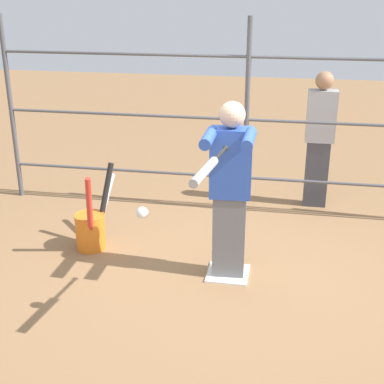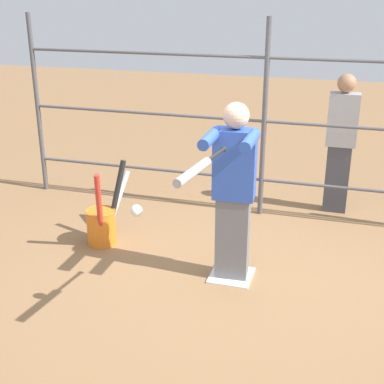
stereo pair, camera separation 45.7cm
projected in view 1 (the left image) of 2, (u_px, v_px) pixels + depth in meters
name	position (u px, v px, depth m)	size (l,w,h in m)	color
ground_plane	(228.00, 274.00, 5.22)	(24.00, 24.00, 0.00)	olive
home_plate	(228.00, 273.00, 5.22)	(0.40, 0.40, 0.02)	white
fence_backstop	(247.00, 120.00, 6.27)	(6.03, 0.06, 2.33)	#4C4C51
batter	(230.00, 187.00, 4.87)	(0.44, 0.58, 1.71)	slate
baseball_bat_swinging	(207.00, 168.00, 3.80)	(0.16, 0.91, 0.07)	black
softball_in_flight	(142.00, 213.00, 4.12)	(0.10, 0.10, 0.10)	white
bat_bucket	(92.00, 227.00, 5.67)	(0.40, 0.91, 0.91)	orange
bystander_behind_fence	(319.00, 138.00, 6.56)	(0.35, 0.22, 1.70)	#3F3F47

